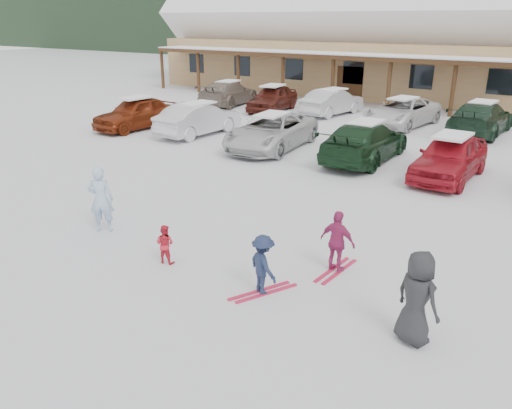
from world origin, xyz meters
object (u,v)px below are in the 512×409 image
Objects in this scene: child_magenta at (337,242)px; parked_car_1 at (198,119)px; parked_car_0 at (136,113)px; parked_car_7 at (228,93)px; parked_car_10 at (402,112)px; parked_car_4 at (450,157)px; parked_car_9 at (332,102)px; child_navy at (263,265)px; bystander_dark at (417,298)px; parked_car_11 at (481,118)px; day_lodge at (354,35)px; toddler_red at (165,244)px; parked_car_2 at (272,131)px; parked_car_8 at (273,98)px; adult_skier at (101,199)px; parked_car_3 at (365,141)px.

child_magenta is 0.31× the size of parked_car_1.
parked_car_0 reaches higher than parked_car_7.
parked_car_4 is at bearing -53.54° from parked_car_10.
parked_car_1 is 1.04× the size of parked_car_9.
bystander_dark reaches higher than child_navy.
child_magenta is 0.26× the size of parked_car_11.
day_lodge is 6.51× the size of parked_car_1.
toddler_red is at bearing 83.17° from parked_car_11.
parked_car_10 is at bearing 63.41° from parked_car_2.
parked_car_11 reaches higher than child_magenta.
parked_car_11 is at bearing -7.53° from parked_car_8.
parked_car_4 reaches higher than parked_car_9.
parked_car_0 is 0.88× the size of parked_car_10.
adult_skier is 18.30m from parked_car_11.
adult_skier is at bearing 120.03° from parked_car_1.
parked_car_4 is 17.37m from parked_car_7.
parked_car_1 is at bearing -19.04° from child_navy.
child_magenta is 9.27m from parked_car_3.
parked_car_4 reaches higher than toddler_red.
parked_car_3 is (-2.97, 8.79, 0.05)m from child_magenta.
parked_car_10 is at bearing -71.57° from child_magenta.
adult_skier reaches higher than toddler_red.
bystander_dark is 0.31× the size of parked_car_11.
toddler_red is (8.19, -28.91, -3.50)m from day_lodge.
toddler_red is at bearing 87.09° from parked_car_3.
parked_car_1 is at bearing -88.77° from day_lodge.
parked_car_11 is (10.88, 7.36, 0.02)m from parked_car_1.
adult_skier is at bearing 21.75° from bystander_dark.
parked_car_1 is 4.23m from parked_car_2.
parked_car_10 is 3.69m from parked_car_11.
bystander_dark reaches higher than parked_car_10.
parked_car_7 is 1.17× the size of parked_car_8.
parked_car_3 reaches higher than parked_car_4.
parked_car_0 is at bearing -117.81° from parked_car_8.
day_lodge reaches higher than toddler_red.
parked_car_0 reaches higher than parked_car_4.
child_magenta reaches higher than child_navy.
parked_car_8 is 11.39m from parked_car_11.
child_magenta is at bearing 157.36° from adult_skier.
day_lodge is 21.11× the size of child_magenta.
parked_car_9 is (6.85, 0.56, -0.03)m from parked_car_7.
day_lodge is 17.07× the size of adult_skier.
parked_car_4 is at bearing 96.81° from parked_car_11.
child_magenta is at bearing 144.26° from parked_car_1.
toddler_red is at bearing -37.83° from parked_car_0.
child_magenta is (0.81, 1.62, 0.07)m from child_navy.
parked_car_0 is at bearing -9.27° from child_navy.
adult_skier reaches higher than parked_car_4.
parked_car_8 is (-11.92, 7.88, -0.00)m from parked_car_4.
parked_car_7 reaches higher than toddler_red.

